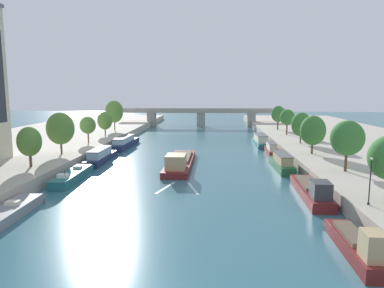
{
  "coord_description": "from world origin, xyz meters",
  "views": [
    {
      "loc": [
        4.35,
        -19.09,
        12.63
      ],
      "look_at": [
        0.0,
        54.35,
        1.65
      ],
      "focal_mm": 33.61,
      "sensor_mm": 36.0,
      "label": 1
    }
  ],
  "objects_px": {
    "barge_midriver": "(180,162)",
    "moored_boat_left_upstream": "(101,156)",
    "tree_left_third": "(29,142)",
    "moored_boat_right_upstream": "(357,245)",
    "tree_right_end_of_row": "(278,114)",
    "tree_left_far": "(60,129)",
    "tree_left_distant": "(88,125)",
    "tree_right_past_mid": "(347,138)",
    "tree_right_third": "(301,125)",
    "moored_boat_left_second": "(72,176)",
    "moored_boat_left_far": "(125,142)",
    "moored_boat_right_near": "(312,190)",
    "moored_boat_right_second": "(260,140)",
    "lamppost_right_bank": "(370,179)",
    "bridge_far": "(201,115)",
    "moored_boat_right_midway": "(282,163)",
    "tree_right_midway": "(313,130)",
    "tree_right_by_lamp": "(287,117)",
    "moored_boat_right_far": "(271,149)",
    "tree_left_second": "(105,121)",
    "tree_left_end_of_row": "(114,112)"
  },
  "relations": [
    {
      "from": "moored_boat_left_second",
      "to": "tree_left_second",
      "type": "bearing_deg",
      "value": 99.68
    },
    {
      "from": "moored_boat_right_upstream",
      "to": "tree_right_end_of_row",
      "type": "xyz_separation_m",
      "value": [
        6.91,
        74.15,
        5.25
      ]
    },
    {
      "from": "tree_left_second",
      "to": "tree_right_by_lamp",
      "type": "bearing_deg",
      "value": 5.15
    },
    {
      "from": "moored_boat_right_near",
      "to": "moored_boat_left_far",
      "type": "bearing_deg",
      "value": 130.68
    },
    {
      "from": "tree_left_distant",
      "to": "lamppost_right_bank",
      "type": "bearing_deg",
      "value": -43.63
    },
    {
      "from": "moored_boat_right_midway",
      "to": "tree_right_midway",
      "type": "relative_size",
      "value": 1.76
    },
    {
      "from": "tree_right_past_mid",
      "to": "tree_right_midway",
      "type": "bearing_deg",
      "value": 93.5
    },
    {
      "from": "moored_boat_right_far",
      "to": "tree_left_second",
      "type": "distance_m",
      "value": 40.39
    },
    {
      "from": "moored_boat_right_far",
      "to": "tree_left_far",
      "type": "bearing_deg",
      "value": -162.76
    },
    {
      "from": "barge_midriver",
      "to": "tree_left_second",
      "type": "height_order",
      "value": "tree_left_second"
    },
    {
      "from": "moored_boat_left_upstream",
      "to": "tree_right_third",
      "type": "height_order",
      "value": "tree_right_third"
    },
    {
      "from": "moored_boat_left_upstream",
      "to": "tree_left_third",
      "type": "xyz_separation_m",
      "value": [
        -5.99,
        -13.16,
        4.42
      ]
    },
    {
      "from": "moored_boat_right_near",
      "to": "tree_left_third",
      "type": "relative_size",
      "value": 2.45
    },
    {
      "from": "moored_boat_left_second",
      "to": "moored_boat_right_second",
      "type": "relative_size",
      "value": 0.93
    },
    {
      "from": "moored_boat_right_near",
      "to": "tree_left_third",
      "type": "height_order",
      "value": "tree_left_third"
    },
    {
      "from": "tree_left_distant",
      "to": "moored_boat_left_upstream",
      "type": "bearing_deg",
      "value": -61.03
    },
    {
      "from": "moored_boat_right_near",
      "to": "bridge_far",
      "type": "relative_size",
      "value": 0.24
    },
    {
      "from": "moored_boat_left_upstream",
      "to": "lamppost_right_bank",
      "type": "bearing_deg",
      "value": -38.87
    },
    {
      "from": "moored_boat_right_second",
      "to": "lamppost_right_bank",
      "type": "distance_m",
      "value": 49.92
    },
    {
      "from": "moored_boat_left_second",
      "to": "moored_boat_left_far",
      "type": "bearing_deg",
      "value": 89.9
    },
    {
      "from": "moored_boat_right_second",
      "to": "tree_left_third",
      "type": "xyz_separation_m",
      "value": [
        -36.95,
        -34.73,
        4.36
      ]
    },
    {
      "from": "barge_midriver",
      "to": "tree_right_by_lamp",
      "type": "distance_m",
      "value": 38.97
    },
    {
      "from": "tree_right_past_mid",
      "to": "tree_right_third",
      "type": "xyz_separation_m",
      "value": [
        0.15,
        25.98,
        -0.63
      ]
    },
    {
      "from": "moored_boat_left_upstream",
      "to": "moored_boat_right_second",
      "type": "height_order",
      "value": "moored_boat_right_second"
    },
    {
      "from": "barge_midriver",
      "to": "moored_boat_left_far",
      "type": "distance_m",
      "value": 24.89
    },
    {
      "from": "tree_right_by_lamp",
      "to": "tree_right_end_of_row",
      "type": "height_order",
      "value": "tree_right_end_of_row"
    },
    {
      "from": "tree_left_third",
      "to": "tree_left_far",
      "type": "distance_m",
      "value": 10.53
    },
    {
      "from": "moored_boat_right_near",
      "to": "moored_boat_right_second",
      "type": "distance_m",
      "value": 41.49
    },
    {
      "from": "moored_boat_left_upstream",
      "to": "tree_right_by_lamp",
      "type": "bearing_deg",
      "value": 35.38
    },
    {
      "from": "moored_boat_right_second",
      "to": "tree_left_second",
      "type": "distance_m",
      "value": 37.37
    },
    {
      "from": "moored_boat_right_upstream",
      "to": "moored_boat_left_second",
      "type": "bearing_deg",
      "value": 144.73
    },
    {
      "from": "barge_midriver",
      "to": "moored_boat_left_upstream",
      "type": "distance_m",
      "value": 14.89
    },
    {
      "from": "tree_left_far",
      "to": "tree_right_midway",
      "type": "bearing_deg",
      "value": 3.64
    },
    {
      "from": "tree_left_far",
      "to": "tree_right_third",
      "type": "distance_m",
      "value": 46.54
    },
    {
      "from": "tree_left_second",
      "to": "tree_left_third",
      "type": "bearing_deg",
      "value": -89.79
    },
    {
      "from": "tree_right_by_lamp",
      "to": "moored_boat_right_near",
      "type": "bearing_deg",
      "value": -97.72
    },
    {
      "from": "moored_boat_right_midway",
      "to": "moored_boat_right_far",
      "type": "xyz_separation_m",
      "value": [
        0.39,
        13.5,
        -0.05
      ]
    },
    {
      "from": "tree_right_midway",
      "to": "tree_right_by_lamp",
      "type": "distance_m",
      "value": 27.01
    },
    {
      "from": "tree_right_midway",
      "to": "lamppost_right_bank",
      "type": "height_order",
      "value": "tree_right_midway"
    },
    {
      "from": "barge_midriver",
      "to": "moored_boat_right_second",
      "type": "relative_size",
      "value": 1.57
    },
    {
      "from": "moored_boat_right_near",
      "to": "tree_left_third",
      "type": "bearing_deg",
      "value": 169.86
    },
    {
      "from": "moored_boat_left_second",
      "to": "tree_right_by_lamp",
      "type": "xyz_separation_m",
      "value": [
        38.03,
        40.41,
        5.51
      ]
    },
    {
      "from": "tree_left_second",
      "to": "tree_right_past_mid",
      "type": "xyz_separation_m",
      "value": [
        43.99,
        -36.57,
        0.91
      ]
    },
    {
      "from": "moored_boat_left_second",
      "to": "tree_right_end_of_row",
      "type": "bearing_deg",
      "value": 54.05
    },
    {
      "from": "moored_boat_right_upstream",
      "to": "tree_left_end_of_row",
      "type": "relative_size",
      "value": 1.27
    },
    {
      "from": "tree_right_third",
      "to": "bridge_far",
      "type": "bearing_deg",
      "value": 112.86
    },
    {
      "from": "moored_boat_right_far",
      "to": "tree_right_midway",
      "type": "bearing_deg",
      "value": -57.96
    },
    {
      "from": "moored_boat_right_upstream",
      "to": "tree_left_third",
      "type": "relative_size",
      "value": 1.8
    },
    {
      "from": "tree_left_second",
      "to": "tree_left_end_of_row",
      "type": "relative_size",
      "value": 0.71
    },
    {
      "from": "tree_left_distant",
      "to": "lamppost_right_bank",
      "type": "xyz_separation_m",
      "value": [
        40.87,
        -38.96,
        -1.09
      ]
    }
  ]
}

